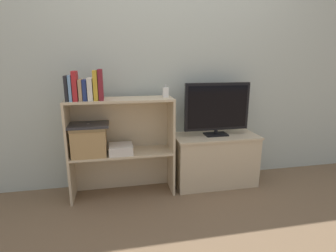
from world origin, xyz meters
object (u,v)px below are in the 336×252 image
object	(u,v)px
tv	(217,108)
book_tan	(81,90)
book_skyblue	(71,88)
baby_monitor	(166,92)
tv_stand	(215,159)
book_maroon	(101,85)
book_mustard	(96,85)
storage_basket_left	(89,139)
book_navy	(85,90)
book_crimson	(75,86)
laptop	(88,125)
book_ivory	(90,89)
magazine_stack	(121,149)
book_charcoal	(67,88)

from	to	relation	value
tv	book_tan	distance (m)	1.25
book_skyblue	baby_monitor	size ratio (longest dim) A/B	1.78
tv_stand	book_maroon	world-z (taller)	book_maroon
book_mustard	storage_basket_left	bearing A→B (deg)	161.17
book_tan	tv_stand	bearing A→B (deg)	3.77
book_navy	book_mustard	bearing A→B (deg)	0.00
tv	book_crimson	size ratio (longest dim) A/B	2.66
laptop	book_ivory	bearing A→B (deg)	-34.67
tv_stand	baby_monitor	distance (m)	0.86
laptop	book_maroon	bearing A→B (deg)	-13.00
tv	magazine_stack	distance (m)	0.99
book_charcoal	baby_monitor	world-z (taller)	book_charcoal
book_skyblue	book_ivory	bearing A→B (deg)	-0.00
tv_stand	book_tan	distance (m)	1.44
tv	book_ivory	bearing A→B (deg)	-176.05
book_charcoal	magazine_stack	size ratio (longest dim) A/B	0.98
book_ivory	book_navy	bearing A→B (deg)	-180.00
baby_monitor	magazine_stack	size ratio (longest dim) A/B	0.56
storage_basket_left	magazine_stack	xyz separation A→B (m)	(0.27, -0.02, -0.10)
baby_monitor	magazine_stack	world-z (taller)	baby_monitor
tv	book_skyblue	size ratio (longest dim) A/B	3.07
book_charcoal	book_tan	bearing A→B (deg)	0.00
magazine_stack	storage_basket_left	bearing A→B (deg)	175.68
book_crimson	book_tan	xyz separation A→B (m)	(0.04, 0.00, -0.03)
tv_stand	book_maroon	size ratio (longest dim) A/B	3.25
book_mustard	baby_monitor	xyz separation A→B (m)	(0.60, 0.04, -0.08)
book_mustard	storage_basket_left	size ratio (longest dim) A/B	0.82
book_mustard	storage_basket_left	distance (m)	0.48
book_mustard	book_skyblue	bearing A→B (deg)	180.00
tv	storage_basket_left	world-z (taller)	tv
book_skyblue	baby_monitor	bearing A→B (deg)	3.19
storage_basket_left	book_crimson	bearing A→B (deg)	-158.36
book_maroon	magazine_stack	size ratio (longest dim) A/B	1.22
magazine_stack	book_ivory	bearing A→B (deg)	-177.68
book_ivory	storage_basket_left	size ratio (longest dim) A/B	0.62
tv	baby_monitor	world-z (taller)	tv
tv	book_ivory	xyz separation A→B (m)	(-1.16, -0.08, 0.21)
tv	book_maroon	bearing A→B (deg)	-175.74
baby_monitor	laptop	distance (m)	0.74
storage_basket_left	book_ivory	bearing A→B (deg)	-34.67
book_ivory	laptop	world-z (taller)	book_ivory
book_navy	book_maroon	xyz separation A→B (m)	(0.13, 0.00, 0.04)
baby_monitor	book_crimson	bearing A→B (deg)	-176.66
tv_stand	book_charcoal	bearing A→B (deg)	-176.53
tv_stand	tv	distance (m)	0.53
baby_monitor	book_charcoal	bearing A→B (deg)	-176.93
book_crimson	book_tan	distance (m)	0.05
book_charcoal	book_maroon	distance (m)	0.27
book_ivory	book_maroon	distance (m)	0.09
book_crimson	book_ivory	xyz separation A→B (m)	(0.12, 0.00, -0.03)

